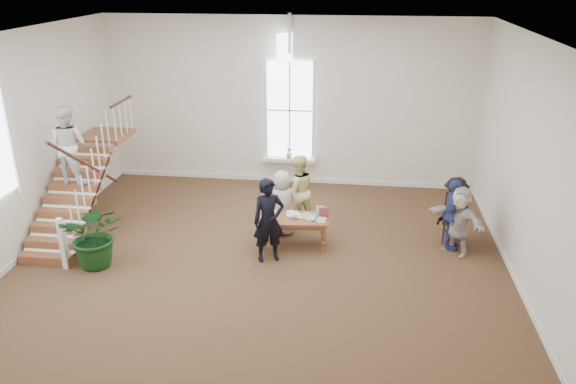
# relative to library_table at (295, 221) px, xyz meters

# --- Properties ---
(ground) EXTENTS (10.00, 10.00, 0.00)m
(ground) POSITION_rel_library_table_xyz_m (-0.59, -0.58, -0.60)
(ground) COLOR #422C1A
(ground) RESTS_ON ground
(room_shell) EXTENTS (10.49, 10.00, 10.00)m
(room_shell) POSITION_rel_library_table_xyz_m (-0.59, 3.81, -0.20)
(room_shell) COLOR silver
(room_shell) RESTS_ON ground
(staircase) EXTENTS (1.10, 4.10, 2.92)m
(staircase) POSITION_rel_library_table_xyz_m (-4.93, 0.16, 1.02)
(staircase) COLOR brown
(staircase) RESTS_ON ground
(library_table) EXTENTS (1.51, 0.86, 0.74)m
(library_table) POSITION_rel_library_table_xyz_m (0.00, 0.00, 0.00)
(library_table) COLOR brown
(library_table) RESTS_ON ground
(police_officer) EXTENTS (0.76, 0.64, 1.77)m
(police_officer) POSITION_rel_library_table_xyz_m (-0.45, -0.66, 0.29)
(police_officer) COLOR black
(police_officer) RESTS_ON ground
(elderly_woman) EXTENTS (0.84, 0.68, 1.49)m
(elderly_woman) POSITION_rel_library_table_xyz_m (-0.35, 0.59, 0.15)
(elderly_woman) COLOR beige
(elderly_woman) RESTS_ON ground
(person_yellow) EXTENTS (1.03, 0.94, 1.72)m
(person_yellow) POSITION_rel_library_table_xyz_m (-0.05, 1.09, 0.26)
(person_yellow) COLOR #F0EF96
(person_yellow) RESTS_ON ground
(woman_cluster_a) EXTENTS (0.50, 0.96, 1.57)m
(woman_cluster_a) POSITION_rel_library_table_xyz_m (3.30, 0.32, 0.19)
(woman_cluster_a) COLOR navy
(woman_cluster_a) RESTS_ON ground
(woman_cluster_b) EXTENTS (1.06, 1.03, 1.46)m
(woman_cluster_b) POSITION_rel_library_table_xyz_m (3.41, 0.77, 0.13)
(woman_cluster_b) COLOR black
(woman_cluster_b) RESTS_ON ground
(woman_cluster_c) EXTENTS (1.29, 1.30, 1.50)m
(woman_cluster_c) POSITION_rel_library_table_xyz_m (3.41, 0.12, 0.15)
(woman_cluster_c) COLOR beige
(woman_cluster_c) RESTS_ON ground
(floor_plant) EXTENTS (1.45, 1.33, 1.37)m
(floor_plant) POSITION_rel_library_table_xyz_m (-3.84, -1.32, 0.09)
(floor_plant) COLOR #113715
(floor_plant) RESTS_ON ground
(side_chair) EXTENTS (0.55, 0.55, 1.08)m
(side_chair) POSITION_rel_library_table_xyz_m (3.43, 0.74, 0.01)
(side_chair) COLOR #371A0F
(side_chair) RESTS_ON ground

